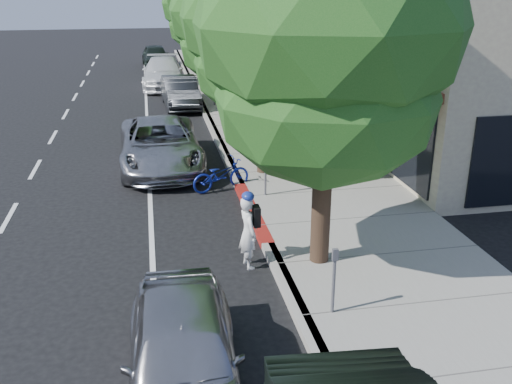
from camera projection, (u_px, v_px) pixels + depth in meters
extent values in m
plane|color=black|center=(260.00, 231.00, 13.90)|extent=(120.00, 120.00, 0.00)
cube|color=gray|center=(279.00, 138.00, 21.62)|extent=(4.60, 56.00, 0.15)
cube|color=#9E998E|center=(219.00, 141.00, 21.22)|extent=(0.30, 56.00, 0.15)
cube|color=maroon|center=(252.00, 212.00, 14.79)|extent=(0.32, 4.00, 0.15)
cube|color=beige|center=(370.00, 22.00, 30.87)|extent=(10.00, 36.00, 7.00)
cylinder|color=black|center=(321.00, 205.00, 11.71)|extent=(0.40, 0.40, 2.82)
ellipsoid|color=#1A5319|center=(326.00, 98.00, 10.93)|extent=(4.37, 4.37, 3.50)
ellipsoid|color=#1A5319|center=(329.00, 23.00, 10.44)|extent=(5.14, 5.14, 4.12)
cylinder|color=black|center=(264.00, 134.00, 17.25)|extent=(0.40, 0.40, 2.69)
ellipsoid|color=#1A5319|center=(264.00, 63.00, 16.50)|extent=(4.17, 4.17, 3.33)
ellipsoid|color=#1A5319|center=(264.00, 16.00, 16.04)|extent=(4.90, 4.90, 3.92)
cylinder|color=black|center=(234.00, 97.00, 22.78)|extent=(0.40, 0.40, 2.62)
ellipsoid|color=#1A5319|center=(233.00, 44.00, 22.05)|extent=(4.25, 4.25, 3.40)
ellipsoid|color=#1A5319|center=(233.00, 10.00, 21.60)|extent=(5.00, 5.00, 4.00)
cylinder|color=black|center=(216.00, 70.00, 28.23)|extent=(0.40, 0.40, 2.95)
ellipsoid|color=#1A5319|center=(215.00, 21.00, 27.41)|extent=(4.09, 4.09, 3.27)
cylinder|color=black|center=(204.00, 59.00, 33.83)|extent=(0.40, 0.40, 2.49)
ellipsoid|color=#1A5319|center=(203.00, 24.00, 33.14)|extent=(4.06, 4.06, 3.25)
ellipsoid|color=#1A5319|center=(202.00, 3.00, 32.71)|extent=(4.78, 4.78, 3.82)
cylinder|color=black|center=(195.00, 48.00, 39.36)|extent=(0.40, 0.40, 2.42)
ellipsoid|color=#1A5319|center=(194.00, 19.00, 38.68)|extent=(3.49, 3.49, 2.79)
ellipsoid|color=#1A5319|center=(193.00, 1.00, 38.27)|extent=(4.11, 4.11, 3.29)
imported|color=white|center=(248.00, 232.00, 11.93)|extent=(0.48, 0.64, 1.58)
imported|color=#17279F|center=(221.00, 175.00, 16.39)|extent=(1.88, 1.18, 0.93)
imported|color=#A3A3A8|center=(160.00, 144.00, 18.30)|extent=(2.62, 5.50, 1.51)
imported|color=#222428|center=(180.00, 92.00, 26.80)|extent=(1.76, 4.42, 1.43)
imported|color=white|center=(163.00, 73.00, 31.70)|extent=(2.42, 5.52, 1.58)
imported|color=black|center=(155.00, 56.00, 39.05)|extent=(1.92, 4.35, 1.46)
imported|color=#9E9DA2|center=(183.00, 354.00, 8.21)|extent=(1.80, 4.21, 1.42)
imported|color=black|center=(293.00, 109.00, 22.22)|extent=(1.03, 1.01, 1.67)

